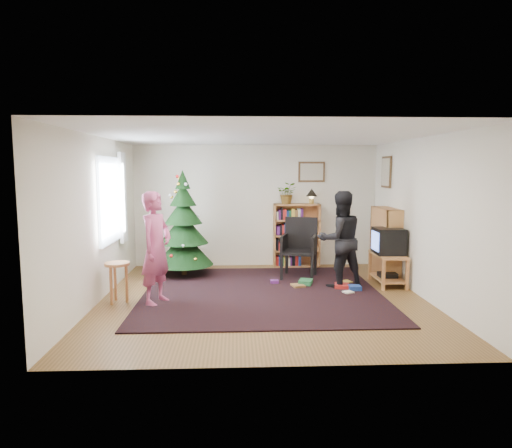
{
  "coord_description": "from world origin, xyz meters",
  "views": [
    {
      "loc": [
        -0.42,
        -6.92,
        2.0
      ],
      "look_at": [
        -0.08,
        0.57,
        1.1
      ],
      "focal_mm": 32.0,
      "sensor_mm": 36.0,
      "label": 1
    }
  ],
  "objects_px": {
    "crt_tv": "(389,241)",
    "stool": "(117,272)",
    "bookshelf_back": "(297,235)",
    "armchair": "(298,245)",
    "tv_stand": "(388,267)",
    "person_by_chair": "(340,239)",
    "potted_plant": "(287,193)",
    "table_lamp": "(312,194)",
    "bookshelf_right": "(385,242)",
    "picture_back": "(312,172)",
    "christmas_tree": "(184,232)",
    "person_standing": "(156,248)",
    "picture_right": "(386,172)"
  },
  "relations": [
    {
      "from": "picture_right",
      "to": "bookshelf_right",
      "type": "height_order",
      "value": "picture_right"
    },
    {
      "from": "stool",
      "to": "crt_tv",
      "type": "bearing_deg",
      "value": 11.24
    },
    {
      "from": "tv_stand",
      "to": "stool",
      "type": "xyz_separation_m",
      "value": [
        -4.42,
        -0.88,
        0.16
      ]
    },
    {
      "from": "bookshelf_back",
      "to": "tv_stand",
      "type": "distance_m",
      "value": 2.14
    },
    {
      "from": "person_by_chair",
      "to": "table_lamp",
      "type": "height_order",
      "value": "person_by_chair"
    },
    {
      "from": "bookshelf_back",
      "to": "table_lamp",
      "type": "distance_m",
      "value": 0.9
    },
    {
      "from": "bookshelf_back",
      "to": "person_standing",
      "type": "height_order",
      "value": "person_standing"
    },
    {
      "from": "potted_plant",
      "to": "picture_right",
      "type": "bearing_deg",
      "value": -17.78
    },
    {
      "from": "crt_tv",
      "to": "stool",
      "type": "distance_m",
      "value": 4.51
    },
    {
      "from": "christmas_tree",
      "to": "person_by_chair",
      "type": "distance_m",
      "value": 2.91
    },
    {
      "from": "person_by_chair",
      "to": "picture_back",
      "type": "bearing_deg",
      "value": -96.89
    },
    {
      "from": "crt_tv",
      "to": "person_standing",
      "type": "height_order",
      "value": "person_standing"
    },
    {
      "from": "tv_stand",
      "to": "stool",
      "type": "distance_m",
      "value": 4.51
    },
    {
      "from": "bookshelf_back",
      "to": "crt_tv",
      "type": "xyz_separation_m",
      "value": [
        1.38,
        -1.6,
        0.11
      ]
    },
    {
      "from": "armchair",
      "to": "potted_plant",
      "type": "distance_m",
      "value": 1.32
    },
    {
      "from": "bookshelf_right",
      "to": "potted_plant",
      "type": "xyz_separation_m",
      "value": [
        -1.7,
        1.08,
        0.85
      ]
    },
    {
      "from": "christmas_tree",
      "to": "bookshelf_right",
      "type": "xyz_separation_m",
      "value": [
        3.74,
        -0.33,
        -0.17
      ]
    },
    {
      "from": "picture_right",
      "to": "crt_tv",
      "type": "xyz_separation_m",
      "value": [
        -0.26,
        -1.01,
        -1.18
      ]
    },
    {
      "from": "bookshelf_right",
      "to": "armchair",
      "type": "bearing_deg",
      "value": 85.28
    },
    {
      "from": "bookshelf_back",
      "to": "bookshelf_right",
      "type": "bearing_deg",
      "value": -35.57
    },
    {
      "from": "christmas_tree",
      "to": "potted_plant",
      "type": "relative_size",
      "value": 4.58
    },
    {
      "from": "picture_back",
      "to": "crt_tv",
      "type": "xyz_separation_m",
      "value": [
        1.07,
        -1.73,
        -1.18
      ]
    },
    {
      "from": "bookshelf_back",
      "to": "potted_plant",
      "type": "bearing_deg",
      "value": 180.0
    },
    {
      "from": "bookshelf_right",
      "to": "person_by_chair",
      "type": "xyz_separation_m",
      "value": [
        -0.99,
        -0.63,
        0.16
      ]
    },
    {
      "from": "stool",
      "to": "table_lamp",
      "type": "bearing_deg",
      "value": 36.58
    },
    {
      "from": "bookshelf_right",
      "to": "person_standing",
      "type": "height_order",
      "value": "person_standing"
    },
    {
      "from": "bookshelf_back",
      "to": "bookshelf_right",
      "type": "relative_size",
      "value": 1.0
    },
    {
      "from": "tv_stand",
      "to": "picture_right",
      "type": "bearing_deg",
      "value": 75.79
    },
    {
      "from": "picture_back",
      "to": "person_by_chair",
      "type": "xyz_separation_m",
      "value": [
        0.2,
        -1.84,
        -1.13
      ]
    },
    {
      "from": "bookshelf_right",
      "to": "tv_stand",
      "type": "xyz_separation_m",
      "value": [
        -0.12,
        -0.52,
        -0.34
      ]
    },
    {
      "from": "bookshelf_back",
      "to": "stool",
      "type": "relative_size",
      "value": 2.12
    },
    {
      "from": "bookshelf_back",
      "to": "person_by_chair",
      "type": "relative_size",
      "value": 0.79
    },
    {
      "from": "tv_stand",
      "to": "person_by_chair",
      "type": "bearing_deg",
      "value": -172.89
    },
    {
      "from": "person_standing",
      "to": "bookshelf_back",
      "type": "bearing_deg",
      "value": -19.94
    },
    {
      "from": "table_lamp",
      "to": "picture_back",
      "type": "bearing_deg",
      "value": 83.72
    },
    {
      "from": "crt_tv",
      "to": "table_lamp",
      "type": "bearing_deg",
      "value": 124.12
    },
    {
      "from": "tv_stand",
      "to": "stool",
      "type": "bearing_deg",
      "value": -168.76
    },
    {
      "from": "bookshelf_back",
      "to": "armchair",
      "type": "relative_size",
      "value": 1.17
    },
    {
      "from": "bookshelf_back",
      "to": "picture_back",
      "type": "bearing_deg",
      "value": 23.21
    },
    {
      "from": "picture_back",
      "to": "tv_stand",
      "type": "relative_size",
      "value": 0.66
    },
    {
      "from": "picture_right",
      "to": "bookshelf_right",
      "type": "xyz_separation_m",
      "value": [
        -0.14,
        -0.49,
        -1.29
      ]
    },
    {
      "from": "christmas_tree",
      "to": "table_lamp",
      "type": "xyz_separation_m",
      "value": [
        2.53,
        0.74,
        0.68
      ]
    },
    {
      "from": "bookshelf_right",
      "to": "table_lamp",
      "type": "height_order",
      "value": "table_lamp"
    },
    {
      "from": "armchair",
      "to": "person_standing",
      "type": "bearing_deg",
      "value": -129.59
    },
    {
      "from": "picture_back",
      "to": "picture_right",
      "type": "xyz_separation_m",
      "value": [
        1.33,
        -0.73,
        0.0
      ]
    },
    {
      "from": "bookshelf_right",
      "to": "person_by_chair",
      "type": "relative_size",
      "value": 0.79
    },
    {
      "from": "christmas_tree",
      "to": "potted_plant",
      "type": "bearing_deg",
      "value": 20.06
    },
    {
      "from": "stool",
      "to": "person_standing",
      "type": "relative_size",
      "value": 0.37
    },
    {
      "from": "person_by_chair",
      "to": "armchair",
      "type": "bearing_deg",
      "value": -64.34
    },
    {
      "from": "christmas_tree",
      "to": "table_lamp",
      "type": "height_order",
      "value": "christmas_tree"
    }
  ]
}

